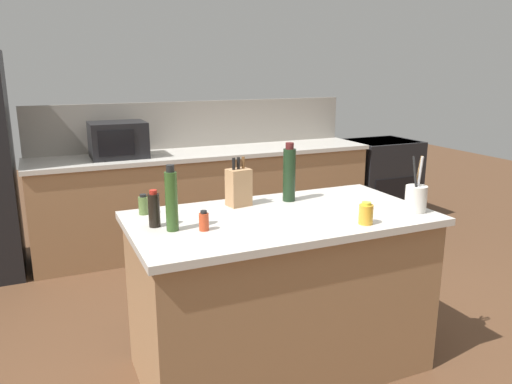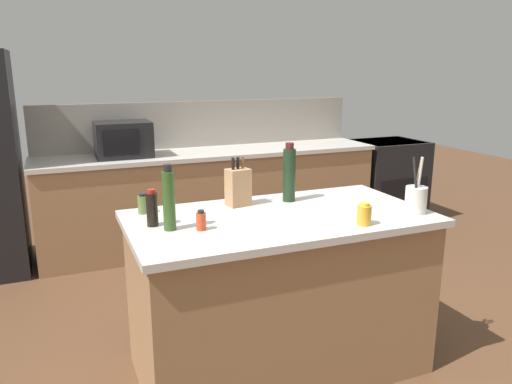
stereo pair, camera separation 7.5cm
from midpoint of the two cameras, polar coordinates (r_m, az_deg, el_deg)
name	(u,v)px [view 1 (the left image)]	position (r m, az deg, el deg)	size (l,w,h in m)	color
ground_plane	(279,364)	(3.17, 1.99, -19.10)	(14.00, 14.00, 0.00)	brown
back_counter_run	(208,198)	(4.98, -5.89, -0.66)	(3.32, 0.66, 0.94)	#936B47
wall_backsplash	(197,124)	(5.14, -7.18, 7.72)	(3.28, 0.03, 0.46)	gray
kitchen_island	(280,292)	(2.94, 2.07, -11.39)	(1.67, 0.88, 0.94)	#936B47
range_oven	(380,179)	(5.93, 13.60, 1.40)	(0.76, 0.65, 0.92)	black
microwave	(118,140)	(4.67, -15.93, 5.76)	(0.49, 0.39, 0.32)	black
knife_block	(239,187)	(2.93, -2.73, 0.59)	(0.14, 0.12, 0.29)	#A87C54
utensil_crock	(416,198)	(2.94, 17.12, -0.62)	(0.12, 0.12, 0.32)	beige
spice_jar_oregano	(144,205)	(2.85, -13.47, -1.45)	(0.06, 0.06, 0.11)	#567038
honey_jar	(366,214)	(2.65, 11.67, -2.46)	(0.08, 0.08, 0.12)	gold
wine_bottle	(289,174)	(3.02, 3.11, 2.09)	(0.08, 0.08, 0.36)	black
soy_sauce_bottle	(154,210)	(2.61, -12.38, -1.97)	(0.06, 0.06, 0.19)	black
spice_jar_paprika	(204,221)	(2.52, -6.83, -3.34)	(0.05, 0.05, 0.10)	#B73D1E
olive_oil_bottle	(172,200)	(2.51, -10.48, -0.91)	(0.06, 0.06, 0.34)	#2D4C1E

